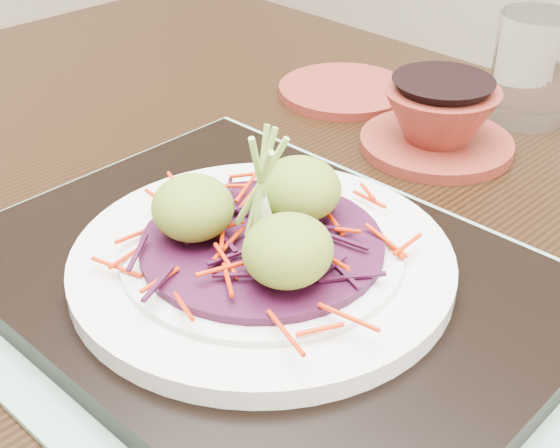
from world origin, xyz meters
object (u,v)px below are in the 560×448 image
Objects in this scene: dining_table at (298,343)px; water_glass at (531,68)px; terracotta_bowl_set at (439,123)px; white_plate at (262,260)px; serving_tray at (262,281)px; terracotta_side_plate at (344,90)px.

dining_table is 12.51× the size of water_glass.
terracotta_bowl_set reaches higher than dining_table.
dining_table is 0.16m from white_plate.
dining_table is 0.37m from water_glass.
serving_tray is 0.02m from white_plate.
water_glass is at bearing 73.25° from terracotta_bowl_set.
water_glass is at bearing 92.34° from serving_tray.
terracotta_bowl_set is at bearing -106.75° from water_glass.
serving_tray reaches higher than terracotta_side_plate.
water_glass is (0.18, 0.07, 0.05)m from terracotta_side_plate.
terracotta_side_plate is (-0.16, 0.34, -0.01)m from serving_tray.
terracotta_bowl_set is at bearing 93.58° from white_plate.
serving_tray is (0.02, -0.07, 0.12)m from dining_table.
dining_table is at bearing -62.01° from terracotta_side_plate.
serving_tray is at bearing -64.29° from terracotta_side_plate.
terracotta_bowl_set is (-0.04, -0.12, -0.03)m from water_glass.
terracotta_bowl_set reaches higher than white_plate.
white_plate is 1.79× the size of terracotta_bowl_set.
serving_tray is 1.54× the size of white_plate.
terracotta_bowl_set is (0.00, 0.21, 0.13)m from dining_table.
water_glass is at bearing 89.78° from dining_table.
white_plate is at bearing -64.29° from terracotta_side_plate.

